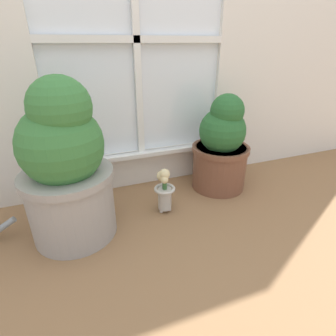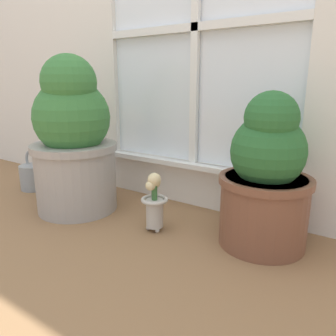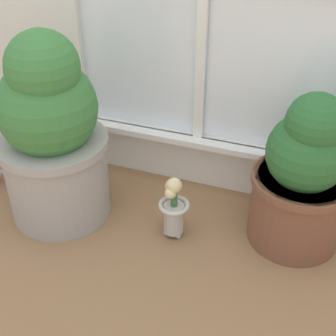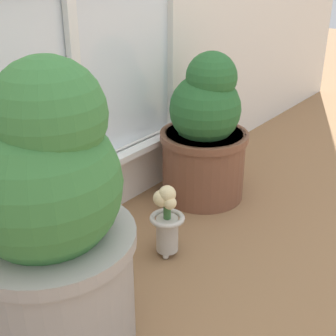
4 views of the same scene
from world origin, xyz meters
The scene contains 4 objects.
ground_plane centered at (0.00, 0.00, 0.00)m, with size 10.00×10.00×0.00m, color olive.
potted_plant_left centered at (-0.43, 0.12, 0.34)m, with size 0.40×0.40×0.73m.
potted_plant_right centered at (0.43, 0.28, 0.26)m, with size 0.34×0.34×0.58m.
flower_vase centered at (0.02, 0.14, 0.13)m, with size 0.11×0.11×0.25m.
Camera 1 is at (-0.38, -0.98, 0.83)m, focal length 28.00 mm.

